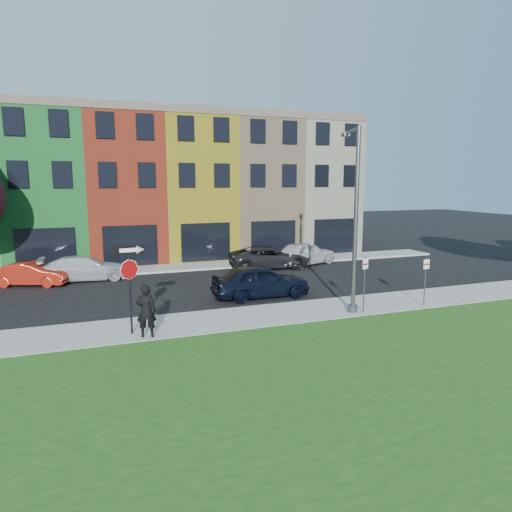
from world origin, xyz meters
name	(u,v)px	position (x,y,z in m)	size (l,w,h in m)	color
ground	(314,338)	(0.00, 0.00, 0.00)	(120.00, 120.00, 0.00)	black
sidewalk_near	(324,310)	(2.00, 3.00, 0.06)	(40.00, 3.00, 0.12)	gray
sidewalk_far	(165,268)	(-3.00, 15.00, 0.06)	(40.00, 2.40, 0.12)	gray
rowhouse_block	(157,189)	(-2.50, 21.18, 4.99)	(30.00, 10.12, 10.00)	beige
stop_sign	(129,272)	(-6.16, 2.44, 2.42)	(1.05, 0.15, 3.25)	black
man	(146,311)	(-5.69, 1.90, 1.07)	(0.78, 0.61, 1.91)	black
sedan_near	(261,281)	(0.26, 6.18, 0.81)	(4.77, 1.95, 1.62)	black
parked_car_red	(31,274)	(-10.53, 12.81, 0.64)	(4.14, 2.62, 1.29)	maroon
parked_car_silver	(85,268)	(-7.78, 13.25, 0.71)	(4.88, 2.00, 1.42)	#BCBCC1
parked_car_dark	(270,257)	(3.47, 13.07, 0.73)	(5.48, 2.96, 1.46)	black
parked_car_white	(305,253)	(6.17, 13.35, 0.80)	(5.05, 3.47, 1.60)	beige
street_lamp	(354,220)	(2.98, 2.33, 3.99)	(1.00, 2.51, 7.68)	#4D4F52
parking_sign_a	(365,278)	(3.33, 1.94, 1.60)	(0.31, 0.13, 2.41)	#4D4F52
parking_sign_b	(426,276)	(6.44, 1.89, 1.48)	(0.32, 0.09, 2.18)	#4D4F52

